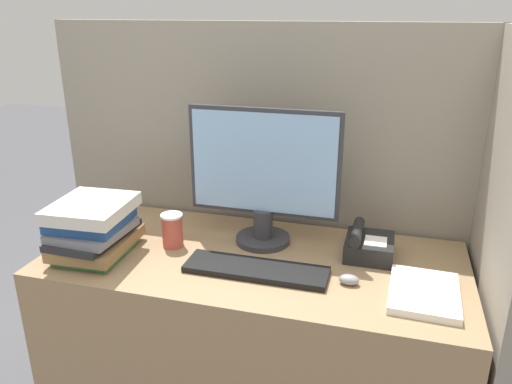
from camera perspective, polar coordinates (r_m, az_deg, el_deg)
name	(u,v)px	position (r m, az deg, el deg)	size (l,w,h in m)	color
cubicle_panel_rear	(277,222)	(1.99, 2.46, -3.46)	(1.79, 0.04, 1.52)	gray
cubicle_panel_right	(488,289)	(1.69, 24.95, -10.04)	(0.04, 0.68, 1.52)	gray
desk	(254,353)	(1.89, -0.27, -17.96)	(1.39, 0.62, 0.78)	#937551
monitor	(263,178)	(1.69, 0.86, 1.58)	(0.52, 0.19, 0.48)	#333338
keyboard	(256,270)	(1.58, 0.01, -8.85)	(0.45, 0.13, 0.02)	black
mouse	(349,280)	(1.54, 10.59, -9.82)	(0.06, 0.04, 0.03)	gray
coffee_cup	(172,230)	(1.75, -9.54, -4.32)	(0.08, 0.08, 0.12)	#BF4C3F
book_stack	(93,228)	(1.74, -18.09, -3.91)	(0.25, 0.30, 0.19)	#38723F
desk_telephone	(368,245)	(1.71, 12.66, -5.97)	(0.16, 0.18, 0.10)	black
paper_pile	(424,293)	(1.54, 18.65, -10.87)	(0.20, 0.26, 0.02)	white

